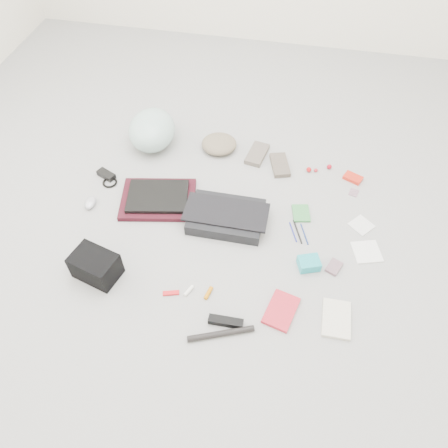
% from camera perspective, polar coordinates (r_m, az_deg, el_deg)
% --- Properties ---
extents(ground_plane, '(4.00, 4.00, 0.00)m').
position_cam_1_polar(ground_plane, '(2.30, 0.00, -0.79)').
color(ground_plane, gray).
extents(messenger_bag, '(0.39, 0.28, 0.06)m').
position_cam_1_polar(messenger_bag, '(2.31, 0.30, 0.95)').
color(messenger_bag, black).
rests_on(messenger_bag, ground_plane).
extents(bag_flap, '(0.44, 0.20, 0.01)m').
position_cam_1_polar(bag_flap, '(2.28, 0.30, 1.57)').
color(bag_flap, black).
rests_on(bag_flap, messenger_bag).
extents(laptop_sleeve, '(0.46, 0.38, 0.03)m').
position_cam_1_polar(laptop_sleeve, '(2.45, -8.58, 3.21)').
color(laptop_sleeve, '#3A0D17').
rests_on(laptop_sleeve, ground_plane).
extents(laptop, '(0.37, 0.30, 0.02)m').
position_cam_1_polar(laptop, '(2.43, -8.65, 3.60)').
color(laptop, black).
rests_on(laptop, laptop_sleeve).
extents(bike_helmet, '(0.33, 0.39, 0.21)m').
position_cam_1_polar(bike_helmet, '(2.75, -9.39, 12.02)').
color(bike_helmet, '#AACFC9').
rests_on(bike_helmet, ground_plane).
extents(beanie, '(0.25, 0.24, 0.08)m').
position_cam_1_polar(beanie, '(2.72, -0.65, 10.42)').
color(beanie, '#796B56').
rests_on(beanie, ground_plane).
extents(mitten_left, '(0.13, 0.21, 0.03)m').
position_cam_1_polar(mitten_left, '(2.70, 4.34, 9.10)').
color(mitten_left, '#675D54').
rests_on(mitten_left, ground_plane).
extents(mitten_right, '(0.15, 0.21, 0.03)m').
position_cam_1_polar(mitten_right, '(2.64, 7.32, 7.65)').
color(mitten_right, '#60554A').
rests_on(mitten_right, ground_plane).
extents(power_brick, '(0.12, 0.09, 0.03)m').
position_cam_1_polar(power_brick, '(2.65, -15.14, 6.24)').
color(power_brick, black).
rests_on(power_brick, ground_plane).
extents(cable_coil, '(0.09, 0.09, 0.01)m').
position_cam_1_polar(cable_coil, '(2.61, -14.69, 5.27)').
color(cable_coil, black).
rests_on(cable_coil, ground_plane).
extents(mouse, '(0.07, 0.10, 0.04)m').
position_cam_1_polar(mouse, '(2.51, -17.07, 2.69)').
color(mouse, '#A2A3B0').
rests_on(mouse, ground_plane).
extents(camera_bag, '(0.24, 0.20, 0.14)m').
position_cam_1_polar(camera_bag, '(2.17, -16.42, -5.27)').
color(camera_bag, black).
rests_on(camera_bag, ground_plane).
extents(multitool, '(0.08, 0.04, 0.01)m').
position_cam_1_polar(multitool, '(2.09, -6.94, -8.94)').
color(multitool, red).
rests_on(multitool, ground_plane).
extents(toiletry_tube_white, '(0.04, 0.06, 0.02)m').
position_cam_1_polar(toiletry_tube_white, '(2.08, -4.62, -8.67)').
color(toiletry_tube_white, white).
rests_on(toiletry_tube_white, ground_plane).
extents(toiletry_tube_orange, '(0.03, 0.07, 0.02)m').
position_cam_1_polar(toiletry_tube_orange, '(2.07, -2.05, -9.00)').
color(toiletry_tube_orange, '#C06D07').
rests_on(toiletry_tube_orange, ground_plane).
extents(u_lock, '(0.16, 0.04, 0.03)m').
position_cam_1_polar(u_lock, '(1.99, 0.23, -12.62)').
color(u_lock, black).
rests_on(u_lock, ground_plane).
extents(bike_pump, '(0.29, 0.14, 0.03)m').
position_cam_1_polar(bike_pump, '(1.97, -0.41, -14.13)').
color(bike_pump, black).
rests_on(bike_pump, ground_plane).
extents(book_red, '(0.17, 0.21, 0.02)m').
position_cam_1_polar(book_red, '(2.04, 7.47, -11.13)').
color(book_red, red).
rests_on(book_red, ground_plane).
extents(book_white, '(0.13, 0.19, 0.02)m').
position_cam_1_polar(book_white, '(2.07, 14.45, -11.91)').
color(book_white, beige).
rests_on(book_white, ground_plane).
extents(notepad, '(0.11, 0.14, 0.01)m').
position_cam_1_polar(notepad, '(2.40, 10.03, 1.39)').
color(notepad, '#358040').
rests_on(notepad, ground_plane).
extents(pen_blue, '(0.06, 0.13, 0.01)m').
position_cam_1_polar(pen_blue, '(2.31, 9.01, -1.04)').
color(pen_blue, navy).
rests_on(pen_blue, ground_plane).
extents(pen_black, '(0.07, 0.15, 0.01)m').
position_cam_1_polar(pen_black, '(2.32, 9.59, -0.99)').
color(pen_black, black).
rests_on(pen_black, ground_plane).
extents(pen_navy, '(0.06, 0.13, 0.01)m').
position_cam_1_polar(pen_navy, '(2.31, 10.46, -1.30)').
color(pen_navy, navy).
rests_on(pen_navy, ground_plane).
extents(accordion_wallet, '(0.12, 0.11, 0.05)m').
position_cam_1_polar(accordion_wallet, '(2.18, 11.03, -5.07)').
color(accordion_wallet, '#1FA4B2').
rests_on(accordion_wallet, ground_plane).
extents(card_deck, '(0.09, 0.10, 0.02)m').
position_cam_1_polar(card_deck, '(2.22, 14.17, -5.47)').
color(card_deck, slate).
rests_on(card_deck, ground_plane).
extents(napkin_top, '(0.15, 0.15, 0.01)m').
position_cam_1_polar(napkin_top, '(2.43, 17.51, -0.16)').
color(napkin_top, silver).
rests_on(napkin_top, ground_plane).
extents(napkin_bottom, '(0.17, 0.17, 0.01)m').
position_cam_1_polar(napkin_bottom, '(2.32, 18.14, -3.47)').
color(napkin_bottom, silver).
rests_on(napkin_bottom, ground_plane).
extents(lollipop_a, '(0.04, 0.04, 0.03)m').
position_cam_1_polar(lollipop_a, '(2.64, 11.02, 6.99)').
color(lollipop_a, red).
rests_on(lollipop_a, ground_plane).
extents(lollipop_b, '(0.03, 0.03, 0.02)m').
position_cam_1_polar(lollipop_b, '(2.64, 11.91, 6.88)').
color(lollipop_b, '#A61E28').
rests_on(lollipop_b, ground_plane).
extents(lollipop_c, '(0.03, 0.03, 0.03)m').
position_cam_1_polar(lollipop_c, '(2.68, 13.59, 7.28)').
color(lollipop_c, maroon).
rests_on(lollipop_c, ground_plane).
extents(altoids_tin, '(0.12, 0.10, 0.02)m').
position_cam_1_polar(altoids_tin, '(2.65, 16.49, 5.80)').
color(altoids_tin, red).
rests_on(altoids_tin, ground_plane).
extents(stamp_sheet, '(0.06, 0.07, 0.00)m').
position_cam_1_polar(stamp_sheet, '(2.58, 16.59, 3.96)').
color(stamp_sheet, gray).
rests_on(stamp_sheet, ground_plane).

